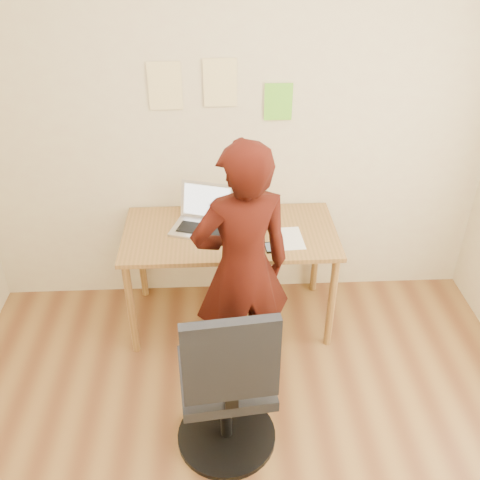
{
  "coord_description": "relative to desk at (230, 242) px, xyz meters",
  "views": [
    {
      "loc": [
        -0.13,
        -1.59,
        2.6
      ],
      "look_at": [
        -0.0,
        0.95,
        0.95
      ],
      "focal_mm": 40.0,
      "sensor_mm": 36.0,
      "label": 1
    }
  ],
  "objects": [
    {
      "name": "room",
      "position": [
        0.05,
        -1.38,
        0.7
      ],
      "size": [
        3.58,
        3.58,
        2.78
      ],
      "color": "brown",
      "rests_on": "ground"
    },
    {
      "name": "desk",
      "position": [
        0.0,
        0.0,
        0.0
      ],
      "size": [
        1.4,
        0.7,
        0.74
      ],
      "color": "olive",
      "rests_on": "ground"
    },
    {
      "name": "laptop",
      "position": [
        -0.18,
        0.07,
        0.14
      ],
      "size": [
        0.44,
        0.41,
        0.26
      ],
      "rotation": [
        0.0,
        0.0,
        -0.31
      ],
      "color": "silver",
      "rests_on": "desk"
    },
    {
      "name": "paper_sheet",
      "position": [
        0.37,
        -0.11,
        0.09
      ],
      "size": [
        0.2,
        0.28,
        0.0
      ],
      "primitive_type": "cube",
      "rotation": [
        0.0,
        0.0,
        0.05
      ],
      "color": "white",
      "rests_on": "desk"
    },
    {
      "name": "phone",
      "position": [
        0.24,
        -0.21,
        0.09
      ],
      "size": [
        0.07,
        0.12,
        0.01
      ],
      "rotation": [
        0.0,
        0.0,
        0.08
      ],
      "color": "black",
      "rests_on": "desk"
    },
    {
      "name": "wall_note_left",
      "position": [
        -0.38,
        0.36,
        0.94
      ],
      "size": [
        0.21,
        0.0,
        0.3
      ],
      "primitive_type": "cube",
      "color": "#FAE095",
      "rests_on": "room"
    },
    {
      "name": "wall_note_mid",
      "position": [
        -0.04,
        0.36,
        0.96
      ],
      "size": [
        0.21,
        0.0,
        0.3
      ],
      "primitive_type": "cube",
      "color": "#FAE095",
      "rests_on": "room"
    },
    {
      "name": "wall_note_right",
      "position": [
        0.33,
        0.36,
        0.83
      ],
      "size": [
        0.18,
        0.0,
        0.24
      ],
      "primitive_type": "cube",
      "color": "#70D730",
      "rests_on": "room"
    },
    {
      "name": "office_chair",
      "position": [
        -0.05,
        -1.09,
        -0.2
      ],
      "size": [
        0.55,
        0.55,
        1.07
      ],
      "rotation": [
        0.0,
        0.0,
        0.11
      ],
      "color": "black",
      "rests_on": "ground"
    },
    {
      "name": "person",
      "position": [
        0.05,
        -0.5,
        0.14
      ],
      "size": [
        0.65,
        0.5,
        1.59
      ],
      "primitive_type": "imported",
      "rotation": [
        0.0,
        0.0,
        3.37
      ],
      "color": "black",
      "rests_on": "ground"
    }
  ]
}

